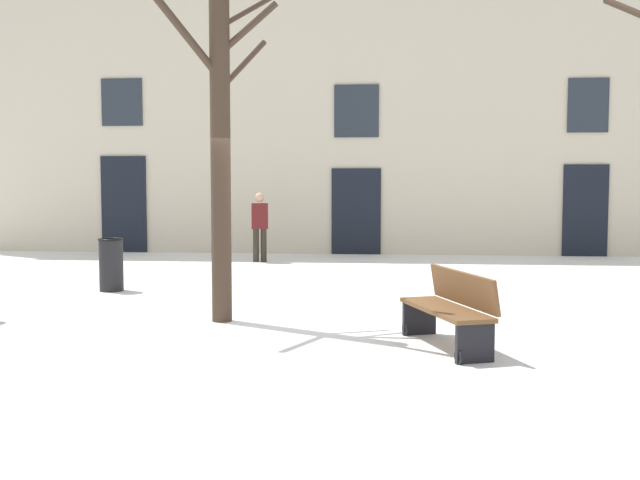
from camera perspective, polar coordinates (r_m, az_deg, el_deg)
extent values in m
plane|color=white|center=(11.36, -0.84, -5.36)|extent=(35.45, 35.45, 0.00)
cube|color=beige|center=(20.36, 1.96, 10.74)|extent=(22.15, 0.40, 8.31)
cube|color=black|center=(21.23, -14.34, 2.58)|extent=(1.23, 0.08, 2.57)
cube|color=#262D38|center=(21.32, -14.48, 9.87)|extent=(1.10, 0.06, 1.24)
cube|color=black|center=(20.02, 2.70, 2.13)|extent=(1.28, 0.08, 2.23)
cube|color=#262D38|center=(20.08, 2.73, 9.54)|extent=(1.15, 0.06, 1.35)
cube|color=black|center=(20.59, 19.08, 2.08)|extent=(1.11, 0.08, 2.33)
cube|color=#262D38|center=(20.65, 19.27, 9.42)|extent=(1.00, 0.06, 1.35)
cylinder|color=#423326|center=(12.03, 22.24, 15.41)|extent=(0.68, 0.84, 0.58)
cylinder|color=#423326|center=(10.57, -7.41, 8.15)|extent=(0.27, 0.27, 5.25)
cylinder|color=#423326|center=(10.58, -10.83, 15.79)|extent=(1.19, 0.77, 1.50)
cylinder|color=#423326|center=(10.86, -5.77, 12.76)|extent=(0.62, 0.61, 0.77)
cylinder|color=#423326|center=(10.73, -5.38, 15.36)|extent=(0.82, 0.24, 0.75)
cylinder|color=#423326|center=(11.09, -5.19, 16.67)|extent=(0.79, 0.83, 0.67)
cylinder|color=black|center=(13.90, -15.23, -1.85)|extent=(0.41, 0.41, 0.89)
torus|color=black|center=(13.86, -15.27, 0.04)|extent=(0.44, 0.44, 0.04)
cube|color=brown|center=(9.02, 9.26, -5.10)|extent=(1.03, 1.74, 0.05)
cube|color=brown|center=(9.08, 10.55, -3.54)|extent=(0.68, 1.61, 0.40)
cube|color=black|center=(9.77, 7.37, -5.68)|extent=(0.43, 0.21, 0.45)
torus|color=black|center=(9.72, 6.32, -6.58)|extent=(0.09, 0.17, 0.17)
cube|color=black|center=(8.37, 11.42, -7.44)|extent=(0.43, 0.21, 0.45)
torus|color=black|center=(8.33, 10.22, -8.52)|extent=(0.09, 0.17, 0.17)
cylinder|color=#2D271E|center=(18.22, -4.20, -0.39)|extent=(0.14, 0.14, 0.78)
cylinder|color=#2D271E|center=(18.21, -4.77, -0.40)|extent=(0.14, 0.14, 0.78)
cube|color=#591919|center=(18.17, -4.50, 1.79)|extent=(0.42, 0.30, 0.60)
sphere|color=tan|center=(18.16, -4.51, 3.17)|extent=(0.22, 0.22, 0.22)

